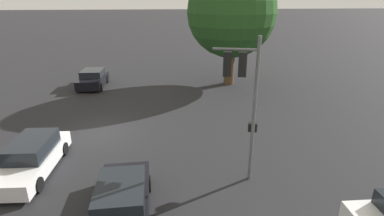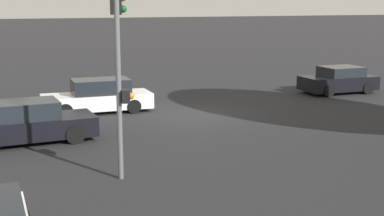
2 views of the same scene
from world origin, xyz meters
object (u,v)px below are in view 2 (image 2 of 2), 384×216
at_px(traffic_signal, 118,28).
at_px(crossing_car_1, 28,123).
at_px(crossing_car_0, 339,80).
at_px(crossing_car_2, 98,97).

height_order(traffic_signal, crossing_car_1, traffic_signal).
distance_m(crossing_car_0, crossing_car_2, 13.03).
relative_size(traffic_signal, crossing_car_2, 1.23).
bearing_deg(crossing_car_1, crossing_car_0, 13.14).
xyz_separation_m(traffic_signal, crossing_car_1, (2.05, -4.54, -3.40)).
relative_size(crossing_car_1, crossing_car_2, 0.93).
bearing_deg(crossing_car_1, traffic_signal, -67.29).
distance_m(crossing_car_0, crossing_car_1, 17.00).
distance_m(traffic_signal, crossing_car_2, 9.49).
bearing_deg(crossing_car_2, traffic_signal, 84.04).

